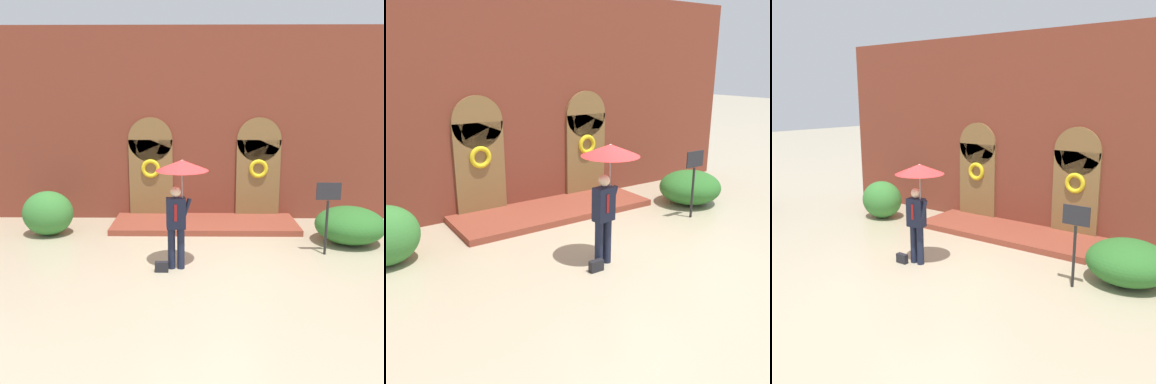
% 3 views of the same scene
% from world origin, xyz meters
% --- Properties ---
extents(ground_plane, '(80.00, 80.00, 0.00)m').
position_xyz_m(ground_plane, '(0.00, 0.00, 0.00)').
color(ground_plane, tan).
extents(building_facade, '(14.00, 2.30, 5.60)m').
position_xyz_m(building_facade, '(-0.00, 4.15, 2.68)').
color(building_facade, brown).
rests_on(building_facade, ground).
extents(person_with_umbrella, '(1.10, 1.10, 2.36)m').
position_xyz_m(person_with_umbrella, '(-0.57, -0.01, 1.91)').
color(person_with_umbrella, '#191E33').
rests_on(person_with_umbrella, ground).
extents(handbag, '(0.28, 0.12, 0.22)m').
position_xyz_m(handbag, '(-0.97, -0.21, 0.11)').
color(handbag, black).
rests_on(handbag, ground).
extents(sign_post, '(0.56, 0.06, 1.72)m').
position_xyz_m(sign_post, '(2.79, 0.87, 1.16)').
color(sign_post, black).
rests_on(sign_post, ground).
extents(shrub_right, '(1.73, 1.64, 0.93)m').
position_xyz_m(shrub_right, '(3.64, 1.72, 0.46)').
color(shrub_right, '#2D6B28').
rests_on(shrub_right, ground).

